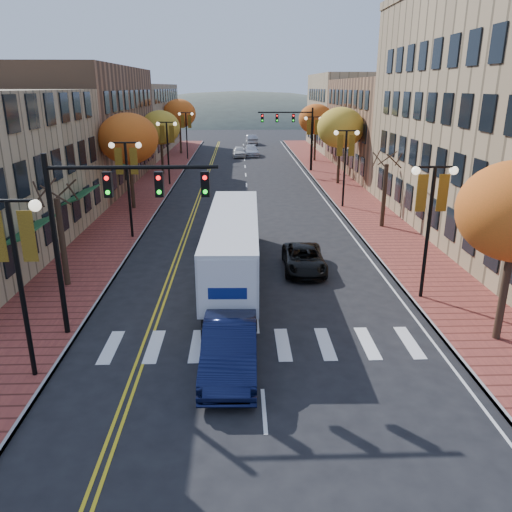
{
  "coord_description": "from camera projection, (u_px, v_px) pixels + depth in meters",
  "views": [
    {
      "loc": [
        -0.65,
        -14.59,
        9.17
      ],
      "look_at": [
        0.02,
        5.88,
        2.2
      ],
      "focal_mm": 35.0,
      "sensor_mm": 36.0,
      "label": 1
    }
  ],
  "objects": [
    {
      "name": "ground",
      "position": [
        261.0,
        374.0,
        16.78
      ],
      "size": [
        200.0,
        200.0,
        0.0
      ],
      "primitive_type": "plane",
      "color": "black",
      "rests_on": "ground"
    },
    {
      "name": "sidewalk_left",
      "position": [
        152.0,
        188.0,
        47.23
      ],
      "size": [
        4.0,
        85.0,
        0.15
      ],
      "primitive_type": "cube",
      "color": "brown",
      "rests_on": "ground"
    },
    {
      "name": "sidewalk_right",
      "position": [
        341.0,
        187.0,
        47.78
      ],
      "size": [
        4.0,
        85.0,
        0.15
      ],
      "primitive_type": "cube",
      "color": "brown",
      "rests_on": "ground"
    },
    {
      "name": "building_left_mid",
      "position": [
        72.0,
        126.0,
        48.54
      ],
      "size": [
        12.0,
        24.0,
        11.0
      ],
      "primitive_type": "cube",
      "color": "brown",
      "rests_on": "ground"
    },
    {
      "name": "building_left_far",
      "position": [
        127.0,
        119.0,
        72.44
      ],
      "size": [
        12.0,
        26.0,
        9.5
      ],
      "primitive_type": "cube",
      "color": "#9E8966",
      "rests_on": "ground"
    },
    {
      "name": "building_right_mid",
      "position": [
        411.0,
        126.0,
        55.48
      ],
      "size": [
        15.0,
        24.0,
        10.0
      ],
      "primitive_type": "cube",
      "color": "brown",
      "rests_on": "ground"
    },
    {
      "name": "building_right_far",
      "position": [
        364.0,
        112.0,
        76.13
      ],
      "size": [
        15.0,
        20.0,
        11.0
      ],
      "primitive_type": "cube",
      "color": "#9E8966",
      "rests_on": "ground"
    },
    {
      "name": "tree_left_a",
      "position": [
        62.0,
        242.0,
        23.34
      ],
      "size": [
        0.28,
        0.28,
        4.2
      ],
      "color": "#382619",
      "rests_on": "sidewalk_left"
    },
    {
      "name": "tree_left_b",
      "position": [
        128.0,
        139.0,
        37.45
      ],
      "size": [
        4.48,
        4.48,
        7.21
      ],
      "color": "#382619",
      "rests_on": "sidewalk_left"
    },
    {
      "name": "tree_left_c",
      "position": [
        160.0,
        128.0,
        52.72
      ],
      "size": [
        4.16,
        4.16,
        6.69
      ],
      "color": "#382619",
      "rests_on": "sidewalk_left"
    },
    {
      "name": "tree_left_d",
      "position": [
        179.0,
        114.0,
        69.57
      ],
      "size": [
        4.61,
        4.61,
        7.42
      ],
      "color": "#382619",
      "rests_on": "sidewalk_left"
    },
    {
      "name": "tree_right_b",
      "position": [
        384.0,
        196.0,
        33.36
      ],
      "size": [
        0.28,
        0.28,
        4.2
      ],
      "color": "#382619",
      "rests_on": "sidewalk_right"
    },
    {
      "name": "tree_right_c",
      "position": [
        341.0,
        128.0,
        47.47
      ],
      "size": [
        4.48,
        4.48,
        7.21
      ],
      "color": "#382619",
      "rests_on": "sidewalk_right"
    },
    {
      "name": "tree_right_d",
      "position": [
        316.0,
        119.0,
        62.66
      ],
      "size": [
        4.35,
        4.35,
        7.0
      ],
      "color": "#382619",
      "rests_on": "sidewalk_right"
    },
    {
      "name": "lamp_left_a",
      "position": [
        16.0,
        256.0,
        15.16
      ],
      "size": [
        1.96,
        0.36,
        6.05
      ],
      "color": "black",
      "rests_on": "ground"
    },
    {
      "name": "lamp_left_b",
      "position": [
        127.0,
        171.0,
        30.3
      ],
      "size": [
        1.96,
        0.36,
        6.05
      ],
      "color": "black",
      "rests_on": "ground"
    },
    {
      "name": "lamp_left_c",
      "position": [
        167.0,
        141.0,
        47.33
      ],
      "size": [
        1.96,
        0.36,
        6.05
      ],
      "color": "black",
      "rests_on": "ground"
    },
    {
      "name": "lamp_left_d",
      "position": [
        186.0,
        126.0,
        64.36
      ],
      "size": [
        1.96,
        0.36,
        6.05
      ],
      "color": "black",
      "rests_on": "ground"
    },
    {
      "name": "lamp_right_a",
      "position": [
        431.0,
        207.0,
        21.3
      ],
      "size": [
        1.96,
        0.36,
        6.05
      ],
      "color": "black",
      "rests_on": "ground"
    },
    {
      "name": "lamp_right_b",
      "position": [
        345.0,
        153.0,
        38.33
      ],
      "size": [
        1.96,
        0.36,
        6.05
      ],
      "color": "black",
      "rests_on": "ground"
    },
    {
      "name": "lamp_right_c",
      "position": [
        313.0,
        133.0,
        55.36
      ],
      "size": [
        1.96,
        0.36,
        6.05
      ],
      "color": "black",
      "rests_on": "ground"
    },
    {
      "name": "traffic_mast_near",
      "position": [
        106.0,
        212.0,
        17.86
      ],
      "size": [
        6.1,
        0.35,
        7.0
      ],
      "color": "black",
      "rests_on": "ground"
    },
    {
      "name": "traffic_mast_far",
      "position": [
        295.0,
        127.0,
        55.1
      ],
      "size": [
        6.1,
        0.34,
        7.0
      ],
      "color": "black",
      "rests_on": "ground"
    },
    {
      "name": "semi_truck",
      "position": [
        234.0,
        239.0,
        24.5
      ],
      "size": [
        2.58,
        14.13,
        3.52
      ],
      "rotation": [
        0.0,
        0.0,
        -0.02
      ],
      "color": "black",
      "rests_on": "ground"
    },
    {
      "name": "navy_sedan",
      "position": [
        230.0,
        347.0,
        16.79
      ],
      "size": [
        1.91,
        5.2,
        1.7
      ],
      "primitive_type": "imported",
      "rotation": [
        0.0,
        0.0,
        -0.02
      ],
      "color": "black",
      "rests_on": "ground"
    },
    {
      "name": "black_suv",
      "position": [
        304.0,
        259.0,
        26.06
      ],
      "size": [
        2.22,
        4.62,
        1.27
      ],
      "primitive_type": "imported",
      "rotation": [
        0.0,
        0.0,
        -0.02
      ],
      "color": "black",
      "rests_on": "ground"
    },
    {
      "name": "car_far_white",
      "position": [
        239.0,
        152.0,
        68.28
      ],
      "size": [
        1.88,
        4.31,
        1.44
      ],
      "primitive_type": "imported",
      "rotation": [
        0.0,
        0.0,
        0.04
      ],
      "color": "silver",
      "rests_on": "ground"
    },
    {
      "name": "car_far_silver",
      "position": [
        251.0,
        151.0,
        69.25
      ],
      "size": [
        2.14,
        4.98,
        1.43
      ],
      "primitive_type": "imported",
      "rotation": [
        0.0,
        0.0,
        0.03
      ],
      "color": "#B3B4BB",
      "rests_on": "ground"
    },
    {
      "name": "car_far_oncoming",
      "position": [
        251.0,
        139.0,
        83.36
      ],
      "size": [
        2.08,
        4.9,
        1.57
      ],
      "primitive_type": "imported",
      "rotation": [
        0.0,
        0.0,
        3.23
      ],
      "color": "#929299",
      "rests_on": "ground"
    }
  ]
}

